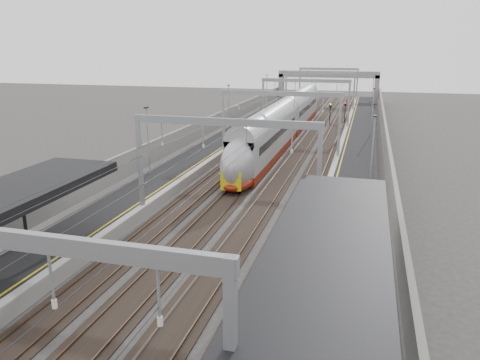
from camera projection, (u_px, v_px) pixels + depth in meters
The scene contains 12 objects.
platform_left at pixel (218, 147), 55.91m from camera, with size 4.00×120.00×1.00m, color black.
platform_right at pixel (355, 155), 51.85m from camera, with size 4.00×120.00×1.00m, color black.
tracks at pixel (284, 155), 54.00m from camera, with size 11.40×140.00×0.20m.
overhead_line at pixel (294, 96), 58.46m from camera, with size 13.00×140.00×6.60m.
canopy_right at pixel (308, 340), 11.62m from camera, with size 4.40×30.00×4.24m.
overbridge at pixel (328, 78), 103.55m from camera, with size 22.00×2.20×6.90m.
wall_left at pixel (192, 137), 56.42m from camera, with size 0.30×120.00×3.20m, color gray.
wall_right at pixel (386, 147), 50.73m from camera, with size 0.30×120.00×3.20m, color gray.
train at pixel (283, 126), 60.68m from camera, with size 2.83×51.53×4.47m.
signal_green at pixel (281, 106), 78.93m from camera, with size 0.32×0.32×3.48m.
signal_red_near at pixel (330, 109), 74.80m from camera, with size 0.32×0.32×3.48m.
signal_red_far at pixel (345, 108), 76.64m from camera, with size 0.32×0.32×3.48m.
Camera 1 is at (9.04, -7.18, 12.12)m, focal length 35.00 mm.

